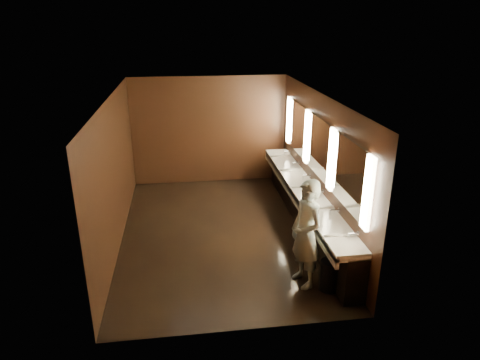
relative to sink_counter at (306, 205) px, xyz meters
name	(u,v)px	position (x,y,z in m)	size (l,w,h in m)	color
floor	(221,232)	(-1.79, 0.00, -0.50)	(6.00, 6.00, 0.00)	black
ceiling	(218,97)	(-1.79, 0.00, 2.30)	(4.00, 6.00, 0.02)	#2D2D2B
wall_back	(209,131)	(-1.79, 3.00, 0.90)	(4.00, 0.02, 2.80)	black
wall_front	(241,244)	(-1.79, -3.00, 0.90)	(4.00, 0.02, 2.80)	black
wall_left	(115,173)	(-3.79, 0.00, 0.90)	(0.02, 6.00, 2.80)	black
wall_right	(318,164)	(0.21, 0.00, 0.90)	(0.02, 6.00, 2.80)	black
sink_counter	(306,205)	(0.00, 0.00, 0.00)	(0.55, 5.40, 1.01)	black
mirror_band	(319,147)	(0.19, 0.00, 1.25)	(0.06, 5.03, 1.15)	#FBEABB
person	(306,234)	(-0.59, -1.99, 0.42)	(0.67, 0.44, 1.84)	#92BED9
trash_bin	(330,275)	(-0.22, -2.21, -0.24)	(0.33, 0.33, 0.51)	black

